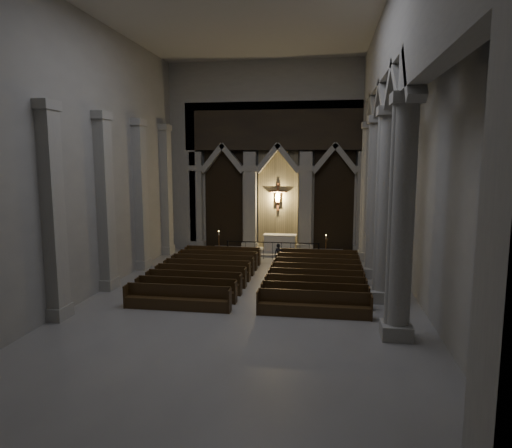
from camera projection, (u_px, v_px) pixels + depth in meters
The scene contains 11 objects.
room at pixel (247, 116), 17.54m from camera, with size 24.00×24.10×12.00m.
sanctuary_wall at pixel (278, 148), 28.96m from camera, with size 14.00×0.77×12.00m.
right_arcade at pixel (390, 111), 17.98m from camera, with size 1.00×24.00×12.00m.
left_pilasters at pixel (125, 201), 22.50m from camera, with size 0.60×13.00×8.03m.
sanctuary_step at pixel (276, 252), 28.98m from camera, with size 8.50×2.60×0.15m, color #9F9C94.
altar at pixel (280, 243), 28.92m from camera, with size 2.08×0.83×1.05m.
altar_rail at pixel (272, 248), 27.10m from camera, with size 5.53×0.09×1.09m.
candle_stand_left at pixel (219, 249), 28.07m from camera, with size 0.27×0.27×1.60m.
candle_stand_right at pixel (326, 252), 27.36m from camera, with size 0.25×0.25×1.46m.
pews at pixel (259, 278), 21.73m from camera, with size 9.76×8.54×0.97m.
worshipper at pixel (278, 255), 25.45m from camera, with size 0.46×0.30×1.27m, color black.
Camera 1 is at (3.06, -17.69, 5.99)m, focal length 32.00 mm.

